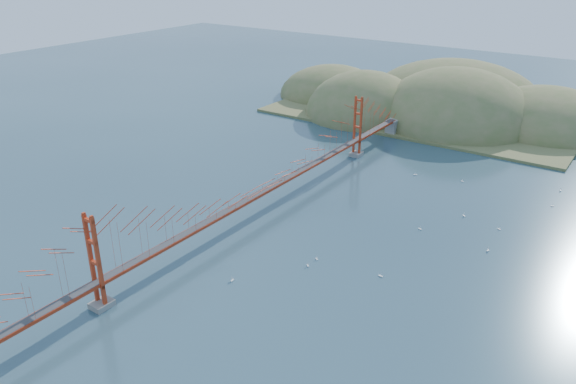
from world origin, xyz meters
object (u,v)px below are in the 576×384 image
Objects in this scene: sailboat_2 at (381,275)px; sailboat_1 at (317,258)px; bridge at (262,169)px; sailboat_0 at (232,280)px.

sailboat_2 is 1.16× the size of sailboat_1.
bridge is 161.00× the size of sailboat_1.
bridge reaches higher than sailboat_0.
sailboat_1 is at bearing -173.14° from sailboat_2.
bridge is 136.39× the size of sailboat_0.
sailboat_0 is (8.67, -17.66, -6.86)m from bridge.
sailboat_1 is (14.42, -7.49, -6.87)m from bridge.
sailboat_0 is 11.68m from sailboat_1.
sailboat_1 is (5.74, 10.17, -0.01)m from sailboat_0.
sailboat_2 is at bearing 6.86° from sailboat_1.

